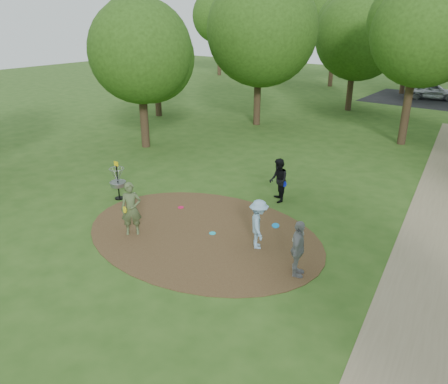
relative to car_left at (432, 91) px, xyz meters
The scene contains 12 objects.
ground 30.53m from the car_left, 89.73° to the right, with size 100.00×100.00×0.00m, color #2D5119.
dirt_clearing 30.53m from the car_left, 89.73° to the right, with size 8.40×8.40×0.02m, color #47301C.
footpath 29.29m from the car_left, 76.88° to the right, with size 2.00×40.00×0.01m, color #8C7A5B.
player_observer_with_disc 31.95m from the car_left, 92.99° to the right, with size 0.77×0.77×1.81m.
player_throwing_with_disc 30.25m from the car_left, 85.99° to the right, with size 1.29×1.18×1.59m.
player_walking_with_disc 26.68m from the car_left, 88.40° to the right, with size 1.03×1.05×1.71m.
player_waiting_with_disc 31.08m from the car_left, 82.93° to the right, with size 0.68×1.05×1.66m.
disc_ground_cyan 30.35m from the car_left, 89.18° to the right, with size 0.22×0.22×0.02m, color #1BC4DC.
disc_ground_red 29.49m from the car_left, 93.51° to the right, with size 0.22×0.22×0.02m, color #E41652.
car_left is the anchor object (origin of this frame).
disc_golf_basket 30.53m from the car_left, 98.20° to the right, with size 0.63×0.63×1.54m.
tree_ring 20.16m from the car_left, 88.90° to the right, with size 36.73×45.32×9.10m.
Camera 1 is at (8.35, -9.83, 6.78)m, focal length 35.00 mm.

